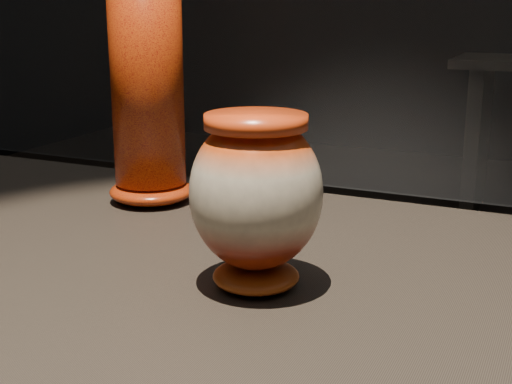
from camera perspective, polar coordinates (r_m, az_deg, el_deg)
main_vase at (r=0.80m, az=0.00°, el=-0.25°), size 0.20×0.20×0.20m
tall_vase at (r=1.15m, az=-8.73°, el=9.39°), size 0.17×0.17×0.44m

